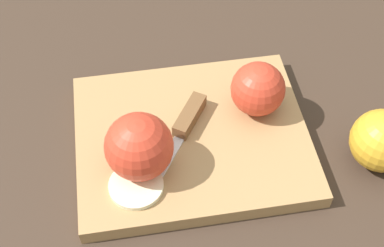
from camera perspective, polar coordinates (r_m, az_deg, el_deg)
The scene contains 7 objects.
ground_plane at distance 0.72m, azimuth 0.00°, elevation -2.14°, with size 4.00×4.00×0.00m, color #38281E.
cutting_board at distance 0.71m, azimuth 0.00°, elevation -1.59°, with size 0.31×0.25×0.02m.
apple_half_left at distance 0.70m, azimuth 7.05°, elevation 3.68°, with size 0.07×0.07×0.07m.
apple_half_right at distance 0.64m, azimuth -5.65°, elevation -2.46°, with size 0.08×0.08×0.08m.
knife at distance 0.70m, azimuth -0.48°, elevation 0.32°, with size 0.09×0.13×0.02m.
apple_slice at distance 0.65m, azimuth -5.98°, elevation -6.58°, with size 0.07×0.07×0.01m.
apple_whole at distance 0.71m, azimuth 19.61°, elevation -1.73°, with size 0.08×0.08×0.09m.
Camera 1 is at (0.06, 0.42, 0.58)m, focal length 50.00 mm.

